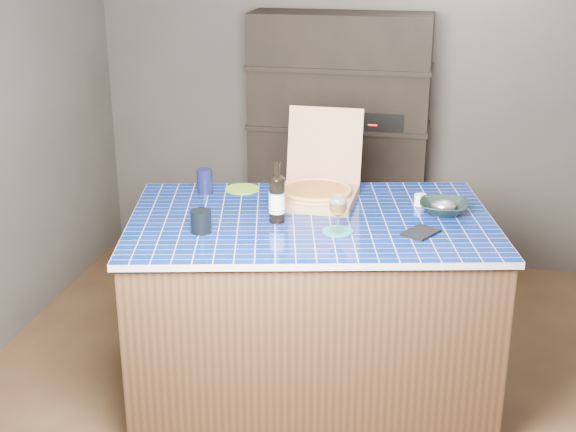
% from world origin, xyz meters
% --- Properties ---
extents(room, '(3.50, 3.50, 3.50)m').
position_xyz_m(room, '(0.00, 0.00, 1.25)').
color(room, brown).
rests_on(room, ground).
extents(shelving_unit, '(1.20, 0.41, 1.80)m').
position_xyz_m(shelving_unit, '(0.00, 1.53, 0.90)').
color(shelving_unit, black).
rests_on(shelving_unit, floor).
extents(kitchen_island, '(1.99, 1.49, 0.98)m').
position_xyz_m(kitchen_island, '(0.10, -0.14, 0.49)').
color(kitchen_island, '#4B2D1D').
rests_on(kitchen_island, floor).
extents(pizza_box, '(0.41, 0.50, 0.44)m').
position_xyz_m(pizza_box, '(0.08, 0.13, 1.04)').
color(pizza_box, '#A67355').
rests_on(pizza_box, kitchen_island).
extents(mead_bottle, '(0.08, 0.08, 0.31)m').
position_xyz_m(mead_bottle, '(-0.05, -0.22, 1.10)').
color(mead_bottle, black).
rests_on(mead_bottle, kitchen_island).
extents(teal_trivet, '(0.15, 0.15, 0.01)m').
position_xyz_m(teal_trivet, '(0.25, -0.30, 0.98)').
color(teal_trivet, '#187880').
rests_on(teal_trivet, kitchen_island).
extents(wine_glass, '(0.08, 0.08, 0.19)m').
position_xyz_m(wine_glass, '(0.25, -0.30, 1.11)').
color(wine_glass, white).
rests_on(wine_glass, teal_trivet).
extents(tumbler, '(0.10, 0.10, 0.11)m').
position_xyz_m(tumbler, '(-0.37, -0.43, 1.04)').
color(tumbler, black).
rests_on(tumbler, kitchen_island).
extents(dvd_case, '(0.19, 0.21, 0.01)m').
position_xyz_m(dvd_case, '(0.64, -0.25, 0.99)').
color(dvd_case, black).
rests_on(dvd_case, kitchen_island).
extents(bowl, '(0.25, 0.25, 0.06)m').
position_xyz_m(bowl, '(0.74, 0.06, 1.01)').
color(bowl, black).
rests_on(bowl, kitchen_island).
extents(foil_contents, '(0.12, 0.10, 0.06)m').
position_xyz_m(foil_contents, '(0.74, 0.06, 1.02)').
color(foil_contents, silver).
rests_on(foil_contents, bowl).
extents(white_jar, '(0.06, 0.06, 0.06)m').
position_xyz_m(white_jar, '(0.62, 0.17, 1.01)').
color(white_jar, white).
rests_on(white_jar, kitchen_island).
extents(navy_cup, '(0.08, 0.08, 0.13)m').
position_xyz_m(navy_cup, '(-0.53, 0.13, 1.05)').
color(navy_cup, black).
rests_on(navy_cup, kitchen_island).
extents(green_trivet, '(0.19, 0.19, 0.01)m').
position_xyz_m(green_trivet, '(-0.35, 0.23, 0.98)').
color(green_trivet, '#6FA824').
rests_on(green_trivet, kitchen_island).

